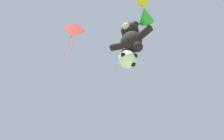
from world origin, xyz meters
The scene contains 4 objects.
teddy_bear_kite centered at (1.12, 3.59, 11.99)m, with size 2.36×1.04×2.40m.
soccer_ball_kite centered at (0.80, 3.71, 10.67)m, with size 0.94×0.93×0.86m.
fish_kite_goldfin centered at (2.29, 2.96, 13.28)m, with size 1.43×2.40×0.80m.
diamond_kite centered at (-2.01, 2.65, 14.10)m, with size 1.02×0.89×3.16m.
Camera 1 is at (3.97, -2.57, 1.71)m, focal length 40.00 mm.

